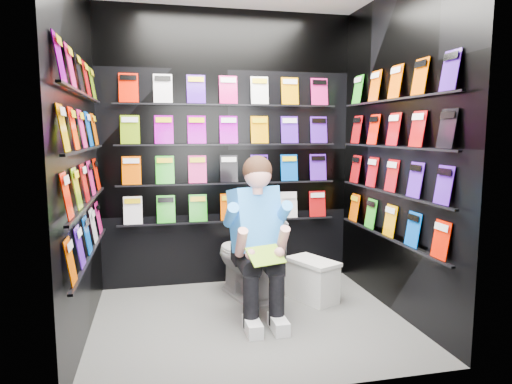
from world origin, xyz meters
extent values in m
plane|color=#5F5F5D|center=(0.00, 0.00, 0.00)|extent=(2.40, 2.40, 0.00)
cube|color=black|center=(0.00, 1.00, 1.30)|extent=(2.40, 0.04, 2.60)
cube|color=black|center=(0.00, -1.00, 1.30)|extent=(2.40, 0.04, 2.60)
cube|color=black|center=(-1.20, 0.00, 1.30)|extent=(0.04, 2.00, 2.60)
cube|color=black|center=(1.20, 0.00, 1.30)|extent=(0.04, 2.00, 2.60)
imported|color=white|center=(0.08, 0.53, 0.37)|extent=(0.62, 0.84, 0.73)
cube|color=silver|center=(0.63, 0.34, 0.16)|extent=(0.40, 0.50, 0.33)
cube|color=silver|center=(0.63, 0.34, 0.35)|extent=(0.43, 0.53, 0.03)
cube|color=#17A120|center=(0.08, -0.20, 0.58)|extent=(0.30, 0.23, 0.11)
camera|label=1|loc=(-0.70, -3.32, 1.47)|focal=32.00mm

